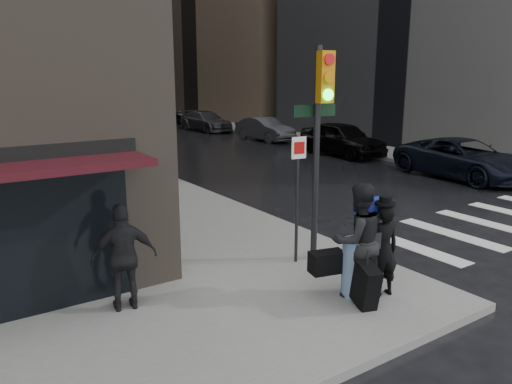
% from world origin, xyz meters
% --- Properties ---
extents(ground, '(140.00, 140.00, 0.00)m').
position_xyz_m(ground, '(0.00, 0.00, 0.00)').
color(ground, black).
rests_on(ground, ground).
extents(sidewalk_left, '(4.00, 50.00, 0.15)m').
position_xyz_m(sidewalk_left, '(0.00, 27.00, 0.07)').
color(sidewalk_left, slate).
rests_on(sidewalk_left, ground).
extents(sidewalk_right, '(3.00, 50.00, 0.15)m').
position_xyz_m(sidewalk_right, '(13.50, 27.00, 0.07)').
color(sidewalk_right, slate).
rests_on(sidewalk_right, ground).
extents(crosswalk, '(8.50, 3.00, 0.01)m').
position_xyz_m(crosswalk, '(7.50, 1.00, 0.00)').
color(crosswalk, silver).
rests_on(crosswalk, ground).
extents(bldg_right_far, '(22.00, 20.00, 25.00)m').
position_xyz_m(bldg_right_far, '(26.00, 58.00, 12.50)').
color(bldg_right_far, slate).
rests_on(bldg_right_far, ground).
extents(man_overcoat, '(1.18, 0.84, 1.84)m').
position_xyz_m(man_overcoat, '(0.50, -0.66, 0.92)').
color(man_overcoat, black).
rests_on(man_overcoat, ground).
extents(man_jeans, '(1.43, 1.04, 2.05)m').
position_xyz_m(man_jeans, '(0.23, -0.38, 1.18)').
color(man_jeans, black).
rests_on(man_jeans, ground).
extents(man_greycoat, '(1.14, 0.66, 1.82)m').
position_xyz_m(man_greycoat, '(-3.30, 1.40, 1.06)').
color(man_greycoat, black).
rests_on(man_greycoat, ground).
extents(traffic_light, '(1.09, 0.54, 4.38)m').
position_xyz_m(traffic_light, '(0.76, 1.33, 2.97)').
color(traffic_light, black).
rests_on(traffic_light, ground).
extents(fire_hydrant, '(0.36, 0.29, 0.66)m').
position_xyz_m(fire_hydrant, '(-0.32, 6.72, 0.44)').
color(fire_hydrant, '#B0230A').
rests_on(fire_hydrant, ground).
extents(parked_car_0, '(2.95, 5.65, 1.52)m').
position_xyz_m(parked_car_0, '(11.53, 5.08, 0.76)').
color(parked_car_0, black).
rests_on(parked_car_0, ground).
extents(parked_car_1, '(2.07, 4.92, 1.66)m').
position_xyz_m(parked_car_1, '(11.42, 11.69, 0.83)').
color(parked_car_1, black).
rests_on(parked_car_1, ground).
extents(parked_car_2, '(1.76, 4.30, 1.39)m').
position_xyz_m(parked_car_2, '(11.42, 18.30, 0.69)').
color(parked_car_2, '#414247').
rests_on(parked_car_2, ground).
extents(parked_car_3, '(2.38, 4.86, 1.36)m').
position_xyz_m(parked_car_3, '(11.01, 24.91, 0.68)').
color(parked_car_3, '#393A3E').
rests_on(parked_car_3, ground).
extents(parked_car_4, '(1.97, 4.09, 1.35)m').
position_xyz_m(parked_car_4, '(11.02, 31.53, 0.67)').
color(parked_car_4, black).
rests_on(parked_car_4, ground).
extents(parked_car_5, '(2.22, 5.12, 1.64)m').
position_xyz_m(parked_car_5, '(11.55, 38.14, 0.82)').
color(parked_car_5, black).
rests_on(parked_car_5, ground).
extents(parked_car_6, '(2.77, 5.97, 1.66)m').
position_xyz_m(parked_car_6, '(11.59, 44.75, 0.83)').
color(parked_car_6, black).
rests_on(parked_car_6, ground).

